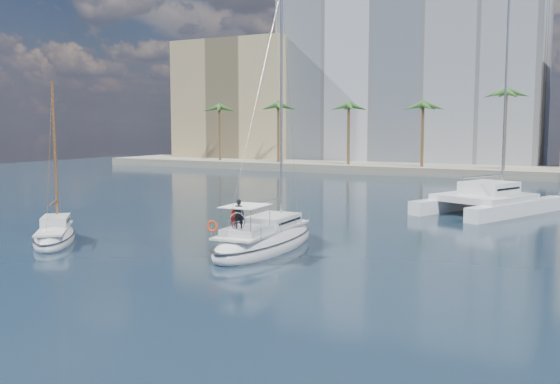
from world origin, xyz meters
The scene contains 10 objects.
ground centered at (0.00, 0.00, 0.00)m, with size 160.00×160.00×0.00m, color black.
quay centered at (0.00, 61.00, 0.60)m, with size 120.00×14.00×1.20m, color gray.
building_modern centered at (-12.00, 73.00, 14.00)m, with size 42.00×16.00×28.00m, color silver.
building_tan_left centered at (-42.00, 69.00, 11.00)m, with size 22.00×14.00×22.00m, color tan.
palm_left centered at (-34.00, 57.00, 10.28)m, with size 3.60×3.60×12.30m.
palm_centre centered at (0.00, 57.00, 10.28)m, with size 3.60×3.60×12.30m.
main_sloop centered at (0.39, 1.00, 0.50)m, with size 3.86×10.80×15.84m.
small_sloop centered at (-11.81, -3.27, 0.40)m, with size 6.35×6.96×10.33m.
catamaran centered at (9.19, 22.37, 1.16)m, with size 10.76×14.09×18.34m.
seagull centered at (-3.34, 4.04, 0.95)m, with size 1.22×0.52×0.23m.
Camera 1 is at (17.56, -29.89, 7.13)m, focal length 40.00 mm.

